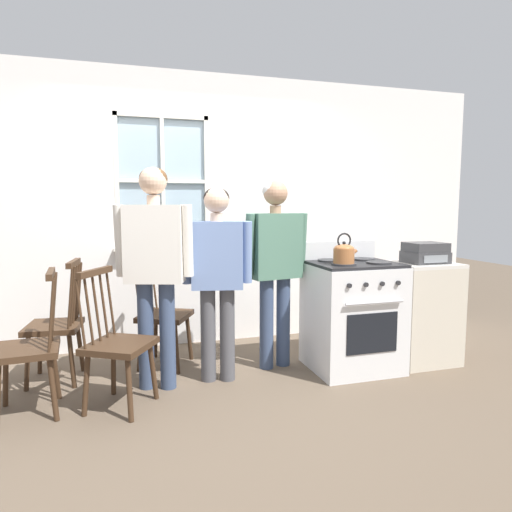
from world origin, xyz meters
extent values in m
plane|color=brown|center=(0.00, 0.00, 0.00)|extent=(16.00, 16.00, 0.00)
cube|color=white|center=(1.68, 1.40, 1.35)|extent=(3.04, 0.06, 2.70)
cube|color=white|center=(-0.29, 1.40, 0.50)|extent=(0.90, 0.06, 1.00)
cube|color=white|center=(-0.29, 1.40, 2.49)|extent=(0.90, 0.06, 0.42)
cube|color=silver|center=(-0.29, 1.32, 0.99)|extent=(0.96, 0.10, 0.03)
cube|color=#9EB7C6|center=(-0.29, 1.41, 1.64)|extent=(0.84, 0.01, 1.22)
cube|color=silver|center=(-0.29, 1.38, 1.64)|extent=(0.04, 0.02, 1.28)
cube|color=silver|center=(-0.29, 1.38, 1.64)|extent=(0.90, 0.02, 0.04)
cube|color=silver|center=(-0.72, 1.38, 1.64)|extent=(0.04, 0.03, 1.28)
cube|color=silver|center=(0.14, 1.38, 1.64)|extent=(0.04, 0.03, 1.28)
cube|color=silver|center=(-0.29, 1.38, 2.26)|extent=(0.90, 0.03, 0.04)
cube|color=silver|center=(-0.29, 1.38, 1.02)|extent=(0.90, 0.03, 0.04)
cube|color=#3D2819|center=(-0.35, 0.78, 0.44)|extent=(0.54, 0.55, 0.04)
cylinder|color=#3D2819|center=(-0.29, 0.56, 0.21)|extent=(0.06, 0.09, 0.42)
cylinder|color=#3D2819|center=(-0.14, 0.86, 0.21)|extent=(0.09, 0.06, 0.42)
cylinder|color=#3D2819|center=(-0.57, 0.70, 0.21)|extent=(0.09, 0.06, 0.42)
cylinder|color=#3D2819|center=(-0.42, 1.00, 0.21)|extent=(0.06, 0.09, 0.42)
cylinder|color=#3D2819|center=(-0.59, 0.70, 0.69)|extent=(0.07, 0.05, 0.49)
cylinder|color=#3D2819|center=(-0.55, 0.78, 0.69)|extent=(0.07, 0.05, 0.49)
cylinder|color=#3D2819|center=(-0.51, 0.86, 0.69)|extent=(0.07, 0.05, 0.49)
cylinder|color=#3D2819|center=(-0.47, 0.94, 0.69)|extent=(0.07, 0.05, 0.49)
cylinder|color=#3D2819|center=(-0.43, 1.02, 0.69)|extent=(0.07, 0.05, 0.49)
cube|color=#3D2819|center=(-0.51, 0.86, 0.95)|extent=(0.20, 0.36, 0.04)
cube|color=#3D2819|center=(-0.74, 0.02, 0.44)|extent=(0.56, 0.57, 0.04)
cylinder|color=#3D2819|center=(-0.69, -0.21, 0.21)|extent=(0.06, 0.09, 0.42)
cylinder|color=#3D2819|center=(-0.51, 0.08, 0.21)|extent=(0.09, 0.06, 0.42)
cylinder|color=#3D2819|center=(-0.96, -0.05, 0.21)|extent=(0.09, 0.06, 0.42)
cylinder|color=#3D2819|center=(-0.79, 0.24, 0.21)|extent=(0.06, 0.09, 0.42)
cylinder|color=#3D2819|center=(-0.98, -0.05, 0.69)|extent=(0.07, 0.05, 0.49)
cylinder|color=#3D2819|center=(-0.93, 0.03, 0.69)|extent=(0.07, 0.05, 0.49)
cylinder|color=#3D2819|center=(-0.88, 0.10, 0.69)|extent=(0.07, 0.05, 0.49)
cylinder|color=#3D2819|center=(-0.84, 0.18, 0.69)|extent=(0.07, 0.05, 0.49)
cylinder|color=#3D2819|center=(-0.79, 0.26, 0.69)|extent=(0.07, 0.05, 0.49)
cube|color=#3D2819|center=(-0.88, 0.10, 0.95)|extent=(0.23, 0.35, 0.04)
cube|color=#3D2819|center=(-1.34, 0.10, 0.44)|extent=(0.43, 0.45, 0.04)
cylinder|color=#3D2819|center=(-1.51, 0.26, 0.21)|extent=(0.07, 0.07, 0.42)
cylinder|color=#3D2819|center=(-1.19, 0.28, 0.21)|extent=(0.07, 0.07, 0.42)
cylinder|color=#3D2819|center=(-1.16, -0.06, 0.21)|extent=(0.07, 0.07, 0.42)
cylinder|color=#3D2819|center=(-1.18, 0.29, 0.69)|extent=(0.07, 0.02, 0.49)
cylinder|color=#3D2819|center=(-1.17, 0.20, 0.69)|extent=(0.07, 0.02, 0.49)
cylinder|color=#3D2819|center=(-1.17, 0.11, 0.69)|extent=(0.07, 0.02, 0.49)
cylinder|color=#3D2819|center=(-1.16, 0.02, 0.69)|extent=(0.07, 0.02, 0.49)
cylinder|color=#3D2819|center=(-1.15, -0.07, 0.69)|extent=(0.07, 0.02, 0.49)
cube|color=#3D2819|center=(-1.17, 0.11, 0.95)|extent=(0.07, 0.38, 0.04)
cube|color=#3D2819|center=(-1.24, 0.68, 0.44)|extent=(0.44, 0.46, 0.04)
cylinder|color=#3D2819|center=(-1.38, 0.87, 0.21)|extent=(0.07, 0.07, 0.42)
cylinder|color=#3D2819|center=(-1.42, 0.53, 0.21)|extent=(0.07, 0.07, 0.42)
cylinder|color=#3D2819|center=(-1.06, 0.83, 0.21)|extent=(0.07, 0.07, 0.42)
cylinder|color=#3D2819|center=(-1.10, 0.49, 0.21)|extent=(0.07, 0.07, 0.42)
cylinder|color=#3D2819|center=(-1.05, 0.84, 0.69)|extent=(0.07, 0.03, 0.49)
cylinder|color=#3D2819|center=(-1.06, 0.75, 0.69)|extent=(0.07, 0.03, 0.49)
cylinder|color=#3D2819|center=(-1.07, 0.66, 0.69)|extent=(0.07, 0.03, 0.49)
cylinder|color=#3D2819|center=(-1.08, 0.57, 0.69)|extent=(0.07, 0.03, 0.49)
cylinder|color=#3D2819|center=(-1.09, 0.48, 0.69)|extent=(0.07, 0.03, 0.49)
cube|color=#3D2819|center=(-1.07, 0.66, 0.95)|extent=(0.08, 0.38, 0.04)
cylinder|color=#384766|center=(-0.54, 0.32, 0.41)|extent=(0.12, 0.12, 0.83)
cylinder|color=#384766|center=(-0.39, 0.27, 0.41)|extent=(0.12, 0.12, 0.83)
cube|color=white|center=(-0.47, 0.29, 1.12)|extent=(0.47, 0.33, 0.58)
cylinder|color=white|center=(-0.71, 0.35, 1.14)|extent=(0.11, 0.13, 0.54)
cylinder|color=white|center=(-0.23, 0.20, 1.14)|extent=(0.11, 0.13, 0.54)
cylinder|color=beige|center=(-0.47, 0.29, 1.45)|extent=(0.10, 0.10, 0.07)
sphere|color=beige|center=(-0.47, 0.29, 1.58)|extent=(0.20, 0.20, 0.20)
ellipsoid|color=brown|center=(-0.46, 0.31, 1.60)|extent=(0.21, 0.21, 0.17)
cylinder|color=#4C4C51|center=(-0.06, 0.33, 0.38)|extent=(0.12, 0.12, 0.75)
cylinder|color=#4C4C51|center=(0.09, 0.30, 0.38)|extent=(0.12, 0.12, 0.75)
cube|color=#6B84B7|center=(0.01, 0.31, 1.02)|extent=(0.43, 0.29, 0.53)
cylinder|color=#6B84B7|center=(-0.22, 0.34, 1.04)|extent=(0.10, 0.12, 0.49)
cylinder|color=#6B84B7|center=(0.24, 0.24, 1.04)|extent=(0.10, 0.12, 0.49)
cylinder|color=beige|center=(0.01, 0.31, 1.31)|extent=(0.10, 0.10, 0.06)
sphere|color=beige|center=(0.01, 0.31, 1.44)|extent=(0.20, 0.20, 0.20)
ellipsoid|color=black|center=(0.02, 0.33, 1.46)|extent=(0.20, 0.20, 0.16)
cylinder|color=#384766|center=(0.47, 0.46, 0.39)|extent=(0.12, 0.12, 0.79)
cylinder|color=#384766|center=(0.64, 0.49, 0.39)|extent=(0.12, 0.12, 0.79)
cube|color=#4C7560|center=(0.56, 0.47, 1.06)|extent=(0.46, 0.28, 0.55)
cylinder|color=#4C7560|center=(0.31, 0.41, 1.08)|extent=(0.09, 0.12, 0.51)
cylinder|color=#4C7560|center=(0.81, 0.50, 1.08)|extent=(0.09, 0.12, 0.51)
cylinder|color=tan|center=(0.56, 0.47, 1.37)|extent=(0.10, 0.10, 0.07)
sphere|color=tan|center=(0.56, 0.47, 1.51)|extent=(0.21, 0.21, 0.21)
ellipsoid|color=silver|center=(0.55, 0.49, 1.53)|extent=(0.21, 0.21, 0.17)
cube|color=silver|center=(1.18, 0.24, 0.45)|extent=(0.72, 0.64, 0.90)
cube|color=black|center=(1.18, 0.24, 0.91)|extent=(0.71, 0.61, 0.02)
cylinder|color=#2D2D30|center=(1.02, 0.12, 0.93)|extent=(0.20, 0.20, 0.02)
cylinder|color=#2D2D30|center=(1.34, 0.12, 0.93)|extent=(0.20, 0.20, 0.02)
cylinder|color=#2D2D30|center=(1.02, 0.37, 0.93)|extent=(0.20, 0.20, 0.02)
cylinder|color=#2D2D30|center=(1.34, 0.37, 0.93)|extent=(0.20, 0.20, 0.02)
cube|color=silver|center=(1.18, 0.53, 1.00)|extent=(0.72, 0.06, 0.16)
cube|color=black|center=(1.18, -0.08, 0.40)|extent=(0.45, 0.01, 0.32)
cylinder|color=silver|center=(1.18, -0.10, 0.65)|extent=(0.51, 0.02, 0.02)
cylinder|color=#232326|center=(0.96, -0.09, 0.79)|extent=(0.04, 0.02, 0.04)
cylinder|color=#232326|center=(1.11, -0.09, 0.79)|extent=(0.04, 0.02, 0.04)
cylinder|color=#232326|center=(1.25, -0.09, 0.79)|extent=(0.04, 0.02, 0.04)
cylinder|color=#232326|center=(1.40, -0.09, 0.79)|extent=(0.04, 0.02, 0.04)
cylinder|color=#A86638|center=(1.02, 0.12, 1.00)|extent=(0.17, 0.17, 0.12)
ellipsoid|color=#A86638|center=(1.02, 0.12, 1.06)|extent=(0.16, 0.16, 0.07)
sphere|color=black|center=(1.02, 0.12, 1.10)|extent=(0.03, 0.03, 0.03)
cylinder|color=#A86638|center=(1.10, 0.12, 1.02)|extent=(0.08, 0.03, 0.07)
torus|color=black|center=(1.02, 0.12, 1.12)|extent=(0.12, 0.01, 0.12)
cylinder|color=#935B3D|center=(-0.11, 1.31, 1.06)|extent=(0.15, 0.15, 0.12)
cylinder|color=#33261C|center=(-0.11, 1.31, 1.11)|extent=(0.13, 0.13, 0.01)
cone|color=#286033|center=(-0.09, 1.32, 1.19)|extent=(0.05, 0.04, 0.15)
cone|color=#286033|center=(-0.11, 1.33, 1.15)|extent=(0.04, 0.05, 0.07)
cone|color=#286033|center=(-0.13, 1.32, 1.18)|extent=(0.07, 0.06, 0.14)
cone|color=#286033|center=(-0.13, 1.30, 1.18)|extent=(0.05, 0.04, 0.12)
cone|color=#286033|center=(-0.12, 1.29, 1.15)|extent=(0.04, 0.05, 0.08)
cone|color=#286033|center=(-0.10, 1.30, 1.19)|extent=(0.07, 0.06, 0.16)
cube|color=beige|center=(1.86, 0.22, 0.43)|extent=(0.55, 0.50, 0.87)
cube|color=beige|center=(1.86, 0.22, 0.89)|extent=(0.55, 0.50, 0.03)
cube|color=#38383A|center=(1.86, 0.20, 0.95)|extent=(0.34, 0.28, 0.10)
cube|color=#38383A|center=(1.86, 0.20, 1.04)|extent=(0.32, 0.27, 0.08)
cube|color=gray|center=(1.86, 0.06, 0.95)|extent=(0.24, 0.01, 0.06)
camera|label=1|loc=(-0.73, -3.18, 1.41)|focal=32.00mm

